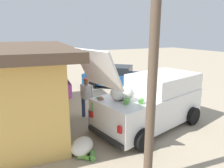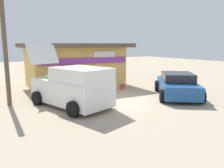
{
  "view_description": "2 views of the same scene",
  "coord_description": "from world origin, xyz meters",
  "px_view_note": "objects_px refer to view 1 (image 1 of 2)",
  "views": [
    {
      "loc": [
        -8.1,
        4.52,
        3.35
      ],
      "look_at": [
        0.11,
        0.61,
        1.04
      ],
      "focal_mm": 32.17,
      "sensor_mm": 36.0,
      "label": 1
    },
    {
      "loc": [
        -6.64,
        -9.29,
        2.9
      ],
      "look_at": [
        0.09,
        0.67,
        0.75
      ],
      "focal_mm": 36.16,
      "sensor_mm": 36.0,
      "label": 2
    }
  ],
  "objects_px": {
    "delivery_van": "(152,101)",
    "parked_sedan": "(116,77)",
    "customer_bending": "(97,109)",
    "storefront_bar": "(3,85)",
    "paint_bucket": "(68,96)",
    "vendor_standing": "(87,95)",
    "unloaded_banana_pile": "(83,147)"
  },
  "relations": [
    {
      "from": "delivery_van",
      "to": "parked_sedan",
      "type": "bearing_deg",
      "value": -13.47
    },
    {
      "from": "parked_sedan",
      "to": "customer_bending",
      "type": "bearing_deg",
      "value": 147.44
    },
    {
      "from": "storefront_bar",
      "to": "customer_bending",
      "type": "relative_size",
      "value": 5.39
    },
    {
      "from": "storefront_bar",
      "to": "paint_bucket",
      "type": "bearing_deg",
      "value": -53.29
    },
    {
      "from": "storefront_bar",
      "to": "customer_bending",
      "type": "distance_m",
      "value": 3.56
    },
    {
      "from": "paint_bucket",
      "to": "vendor_standing",
      "type": "bearing_deg",
      "value": -176.64
    },
    {
      "from": "parked_sedan",
      "to": "storefront_bar",
      "type": "bearing_deg",
      "value": 117.77
    },
    {
      "from": "storefront_bar",
      "to": "customer_bending",
      "type": "bearing_deg",
      "value": -124.78
    },
    {
      "from": "delivery_van",
      "to": "unloaded_banana_pile",
      "type": "relative_size",
      "value": 5.12
    },
    {
      "from": "paint_bucket",
      "to": "delivery_van",
      "type": "bearing_deg",
      "value": -154.72
    },
    {
      "from": "delivery_van",
      "to": "customer_bending",
      "type": "xyz_separation_m",
      "value": [
        0.38,
        2.01,
        -0.12
      ]
    },
    {
      "from": "unloaded_banana_pile",
      "to": "paint_bucket",
      "type": "bearing_deg",
      "value": -8.79
    },
    {
      "from": "delivery_van",
      "to": "paint_bucket",
      "type": "distance_m",
      "value": 4.98
    },
    {
      "from": "paint_bucket",
      "to": "storefront_bar",
      "type": "bearing_deg",
      "value": 126.71
    },
    {
      "from": "delivery_van",
      "to": "vendor_standing",
      "type": "height_order",
      "value": "delivery_van"
    },
    {
      "from": "storefront_bar",
      "to": "vendor_standing",
      "type": "bearing_deg",
      "value": -102.8
    },
    {
      "from": "delivery_van",
      "to": "paint_bucket",
      "type": "xyz_separation_m",
      "value": [
        4.44,
        2.1,
        -0.79
      ]
    },
    {
      "from": "vendor_standing",
      "to": "customer_bending",
      "type": "relative_size",
      "value": 1.2
    },
    {
      "from": "vendor_standing",
      "to": "paint_bucket",
      "type": "relative_size",
      "value": 5.21
    },
    {
      "from": "storefront_bar",
      "to": "vendor_standing",
      "type": "height_order",
      "value": "storefront_bar"
    },
    {
      "from": "storefront_bar",
      "to": "parked_sedan",
      "type": "bearing_deg",
      "value": -62.23
    },
    {
      "from": "delivery_van",
      "to": "vendor_standing",
      "type": "relative_size",
      "value": 2.99
    },
    {
      "from": "storefront_bar",
      "to": "customer_bending",
      "type": "height_order",
      "value": "storefront_bar"
    },
    {
      "from": "parked_sedan",
      "to": "unloaded_banana_pile",
      "type": "bearing_deg",
      "value": 146.36
    },
    {
      "from": "unloaded_banana_pile",
      "to": "paint_bucket",
      "type": "xyz_separation_m",
      "value": [
        5.18,
        -0.8,
        -0.06
      ]
    },
    {
      "from": "customer_bending",
      "to": "paint_bucket",
      "type": "height_order",
      "value": "customer_bending"
    },
    {
      "from": "parked_sedan",
      "to": "paint_bucket",
      "type": "bearing_deg",
      "value": 109.29
    },
    {
      "from": "paint_bucket",
      "to": "customer_bending",
      "type": "bearing_deg",
      "value": -178.81
    },
    {
      "from": "delivery_van",
      "to": "parked_sedan",
      "type": "xyz_separation_m",
      "value": [
        5.65,
        -1.35,
        -0.31
      ]
    },
    {
      "from": "parked_sedan",
      "to": "customer_bending",
      "type": "xyz_separation_m",
      "value": [
        -5.27,
        3.37,
        0.19
      ]
    },
    {
      "from": "storefront_bar",
      "to": "customer_bending",
      "type": "xyz_separation_m",
      "value": [
        -1.99,
        -2.87,
        -0.69
      ]
    },
    {
      "from": "parked_sedan",
      "to": "vendor_standing",
      "type": "height_order",
      "value": "vendor_standing"
    }
  ]
}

